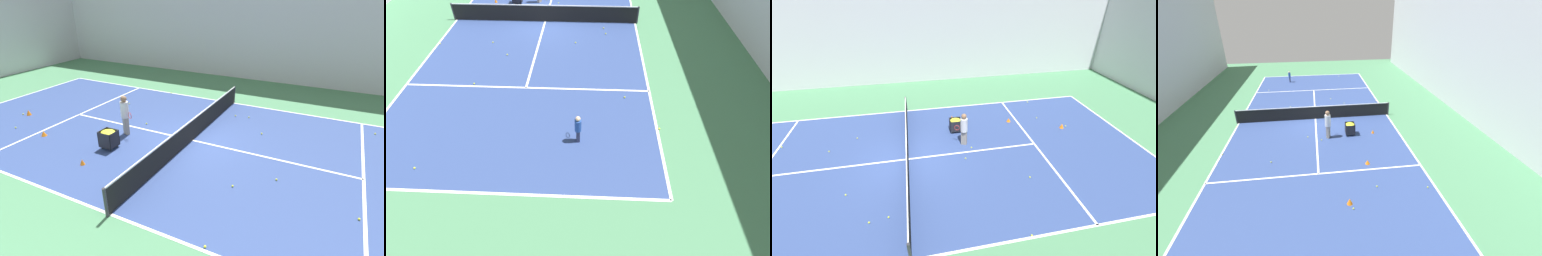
# 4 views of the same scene
# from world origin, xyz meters

# --- Properties ---
(ground_plane) EXTENTS (38.97, 38.97, 0.00)m
(ground_plane) POSITION_xyz_m (0.00, 0.00, 0.00)
(ground_plane) COLOR #477F56
(court_playing_area) EXTENTS (10.62, 24.08, 0.00)m
(court_playing_area) POSITION_xyz_m (0.00, 0.00, 0.00)
(court_playing_area) COLOR navy
(court_playing_area) RESTS_ON ground
(line_baseline_far) EXTENTS (10.62, 0.10, 0.00)m
(line_baseline_far) POSITION_xyz_m (0.00, 12.04, 0.01)
(line_baseline_far) COLOR white
(line_baseline_far) RESTS_ON ground
(line_sideline_left) EXTENTS (0.10, 24.08, 0.00)m
(line_sideline_left) POSITION_xyz_m (-5.31, 0.00, 0.01)
(line_sideline_left) COLOR white
(line_sideline_left) RESTS_ON ground
(line_sideline_right) EXTENTS (0.10, 24.08, 0.00)m
(line_sideline_right) POSITION_xyz_m (5.31, 0.00, 0.01)
(line_sideline_right) COLOR white
(line_sideline_right) RESTS_ON ground
(line_service_near) EXTENTS (10.62, 0.10, 0.00)m
(line_service_near) POSITION_xyz_m (0.00, -6.62, 0.01)
(line_service_near) COLOR white
(line_service_near) RESTS_ON ground
(line_service_far) EXTENTS (10.62, 0.10, 0.00)m
(line_service_far) POSITION_xyz_m (0.00, 6.62, 0.01)
(line_service_far) COLOR white
(line_service_far) RESTS_ON ground
(line_centre_service) EXTENTS (0.10, 13.24, 0.00)m
(line_centre_service) POSITION_xyz_m (0.00, 0.00, 0.01)
(line_centre_service) COLOR white
(line_centre_service) RESTS_ON ground
(hall_enclosure_right) EXTENTS (0.15, 35.27, 8.14)m
(hall_enclosure_right) POSITION_xyz_m (10.83, 0.00, 4.07)
(hall_enclosure_right) COLOR silver
(hall_enclosure_right) RESTS_ON ground
(tennis_net) EXTENTS (10.92, 0.10, 0.98)m
(tennis_net) POSITION_xyz_m (0.00, 0.00, 0.51)
(tennis_net) COLOR #2D2D33
(tennis_net) RESTS_ON ground
(coach_at_net) EXTENTS (0.48, 0.72, 1.81)m
(coach_at_net) POSITION_xyz_m (-0.75, 2.93, 1.04)
(coach_at_net) COLOR gray
(coach_at_net) RESTS_ON ground
(ball_cart) EXTENTS (0.59, 0.64, 0.79)m
(ball_cart) POSITION_xyz_m (-2.14, 2.73, 0.56)
(ball_cart) COLOR black
(ball_cart) RESTS_ON ground
(training_cone_0) EXTENTS (0.24, 0.24, 0.28)m
(training_cone_0) POSITION_xyz_m (-1.24, 8.92, 0.14)
(training_cone_0) COLOR orange
(training_cone_0) RESTS_ON ground
(training_cone_1) EXTENTS (0.25, 0.25, 0.23)m
(training_cone_1) POSITION_xyz_m (-2.59, 6.11, 0.12)
(training_cone_1) COLOR orange
(training_cone_1) RESTS_ON ground
(training_cone_2) EXTENTS (0.19, 0.19, 0.22)m
(training_cone_2) POSITION_xyz_m (-3.63, 2.75, 0.11)
(training_cone_2) COLOR orange
(training_cone_2) RESTS_ON ground
(tennis_ball_0) EXTENTS (0.07, 0.07, 0.07)m
(tennis_ball_0) POSITION_xyz_m (5.24, 4.10, 0.04)
(tennis_ball_0) COLOR yellow
(tennis_ball_0) RESTS_ON ground
(tennis_ball_1) EXTENTS (0.07, 0.07, 0.07)m
(tennis_ball_1) POSITION_xyz_m (-2.64, 8.01, 0.04)
(tennis_ball_1) COLOR yellow
(tennis_ball_1) RESTS_ON ground
(tennis_ball_4) EXTENTS (0.07, 0.07, 0.07)m
(tennis_ball_4) POSITION_xyz_m (2.45, 5.27, 0.04)
(tennis_ball_4) COLOR yellow
(tennis_ball_4) RESTS_ON ground
(tennis_ball_5) EXTENTS (0.07, 0.07, 0.07)m
(tennis_ball_5) POSITION_xyz_m (0.54, 2.75, 0.04)
(tennis_ball_5) COLOR yellow
(tennis_ball_5) RESTS_ON ground
(tennis_ball_6) EXTENTS (0.07, 0.07, 0.07)m
(tennis_ball_6) POSITION_xyz_m (-2.44, -2.73, 0.04)
(tennis_ball_6) COLOR yellow
(tennis_ball_6) RESTS_ON ground
(tennis_ball_8) EXTENTS (0.07, 0.07, 0.07)m
(tennis_ball_8) POSITION_xyz_m (3.56, -1.46, 0.04)
(tennis_ball_8) COLOR yellow
(tennis_ball_8) RESTS_ON ground
(tennis_ball_9) EXTENTS (0.07, 0.07, 0.07)m
(tennis_ball_9) POSITION_xyz_m (-5.20, -2.98, 0.04)
(tennis_ball_9) COLOR yellow
(tennis_ball_9) RESTS_ON ground
(tennis_ball_10) EXTENTS (0.07, 0.07, 0.07)m
(tennis_ball_10) POSITION_xyz_m (5.33, 0.64, 0.04)
(tennis_ball_10) COLOR yellow
(tennis_ball_10) RESTS_ON ground
(tennis_ball_11) EXTENTS (0.07, 0.07, 0.07)m
(tennis_ball_11) POSITION_xyz_m (-2.32, -6.47, 0.04)
(tennis_ball_11) COLOR yellow
(tennis_ball_11) RESTS_ON ground
(tennis_ball_12) EXTENTS (0.07, 0.07, 0.07)m
(tennis_ball_12) POSITION_xyz_m (-1.41, -3.95, 0.04)
(tennis_ball_12) COLOR yellow
(tennis_ball_12) RESTS_ON ground
(tennis_ball_13) EXTENTS (0.07, 0.07, 0.07)m
(tennis_ball_13) POSITION_xyz_m (-0.30, 3.25, 0.04)
(tennis_ball_13) COLOR yellow
(tennis_ball_13) RESTS_ON ground
(tennis_ball_14) EXTENTS (0.07, 0.07, 0.07)m
(tennis_ball_14) POSITION_xyz_m (-1.35, 9.24, 0.04)
(tennis_ball_14) COLOR yellow
(tennis_ball_14) RESTS_ON ground
(tennis_ball_15) EXTENTS (0.07, 0.07, 0.07)m
(tennis_ball_15) POSITION_xyz_m (1.94, -2.55, 0.04)
(tennis_ball_15) COLOR yellow
(tennis_ball_15) RESTS_ON ground
(tennis_ball_16) EXTENTS (0.07, 0.07, 0.07)m
(tennis_ball_16) POSITION_xyz_m (4.23, -7.14, 0.04)
(tennis_ball_16) COLOR yellow
(tennis_ball_16) RESTS_ON ground
(tennis_ball_17) EXTENTS (0.07, 0.07, 0.07)m
(tennis_ball_17) POSITION_xyz_m (3.45, -0.78, 0.04)
(tennis_ball_17) COLOR yellow
(tennis_ball_17) RESTS_ON ground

